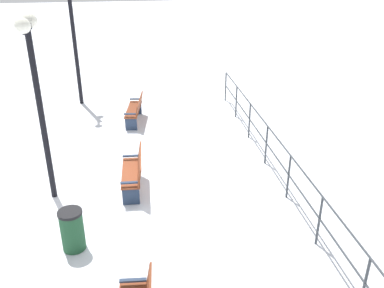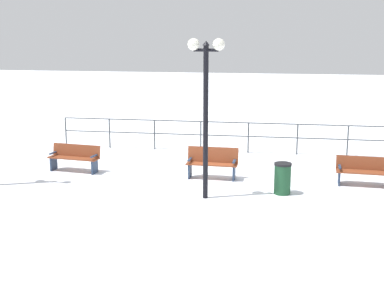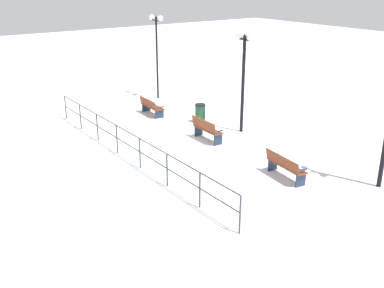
{
  "view_description": "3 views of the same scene",
  "coord_description": "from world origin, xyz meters",
  "px_view_note": "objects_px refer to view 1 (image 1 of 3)",
  "views": [
    {
      "loc": [
        -0.25,
        9.15,
        5.53
      ],
      "look_at": [
        -1.5,
        0.15,
        1.23
      ],
      "focal_mm": 39.23,
      "sensor_mm": 36.0,
      "label": 1
    },
    {
      "loc": [
        15.53,
        1.93,
        4.5
      ],
      "look_at": [
        -1.35,
        -0.84,
        0.78
      ],
      "focal_mm": 49.47,
      "sensor_mm": 36.0,
      "label": 2
    },
    {
      "loc": [
        -10.82,
        -14.03,
        6.5
      ],
      "look_at": [
        -1.94,
        -1.57,
        0.74
      ],
      "focal_mm": 42.41,
      "sensor_mm": 36.0,
      "label": 3
    }
  ],
  "objects_px": {
    "lamppost_near": "(72,20)",
    "bench_second": "(134,171)",
    "lamppost_middle": "(35,74)",
    "bench_nearest": "(135,109)",
    "trash_bin": "(72,230)"
  },
  "relations": [
    {
      "from": "lamppost_middle",
      "to": "lamppost_near",
      "type": "bearing_deg",
      "value": -90.0
    },
    {
      "from": "lamppost_near",
      "to": "lamppost_middle",
      "type": "relative_size",
      "value": 1.16
    },
    {
      "from": "lamppost_near",
      "to": "trash_bin",
      "type": "xyz_separation_m",
      "value": [
        -0.71,
        8.83,
        -2.71
      ]
    },
    {
      "from": "lamppost_near",
      "to": "lamppost_middle",
      "type": "bearing_deg",
      "value": 90.0
    },
    {
      "from": "lamppost_middle",
      "to": "trash_bin",
      "type": "distance_m",
      "value": 3.4
    },
    {
      "from": "bench_second",
      "to": "lamppost_near",
      "type": "bearing_deg",
      "value": -72.27
    },
    {
      "from": "bench_nearest",
      "to": "bench_second",
      "type": "xyz_separation_m",
      "value": [
        0.1,
        4.48,
        0.03
      ]
    },
    {
      "from": "lamppost_near",
      "to": "lamppost_middle",
      "type": "xyz_separation_m",
      "value": [
        -0.0,
        6.77,
        -0.1
      ]
    },
    {
      "from": "lamppost_middle",
      "to": "trash_bin",
      "type": "bearing_deg",
      "value": 108.98
    },
    {
      "from": "lamppost_near",
      "to": "trash_bin",
      "type": "height_order",
      "value": "lamppost_near"
    },
    {
      "from": "lamppost_near",
      "to": "bench_second",
      "type": "bearing_deg",
      "value": 106.27
    },
    {
      "from": "bench_second",
      "to": "lamppost_middle",
      "type": "relative_size",
      "value": 0.37
    },
    {
      "from": "bench_nearest",
      "to": "trash_bin",
      "type": "bearing_deg",
      "value": 85.99
    },
    {
      "from": "bench_nearest",
      "to": "trash_bin",
      "type": "relative_size",
      "value": 1.95
    },
    {
      "from": "trash_bin",
      "to": "lamppost_middle",
      "type": "bearing_deg",
      "value": -71.02
    }
  ]
}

